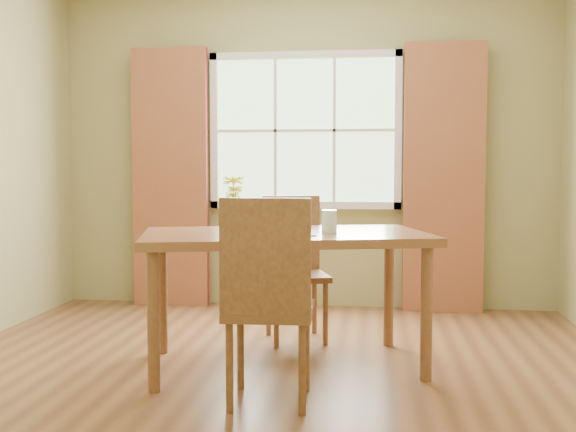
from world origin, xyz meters
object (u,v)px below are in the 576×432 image
(chair_near, at_px, (268,293))
(water_glass, at_px, (329,222))
(dining_table, at_px, (285,246))
(flower_vase, at_px, (234,198))
(croissant_sandwich, at_px, (270,221))
(chair_far, at_px, (294,260))

(chair_near, height_order, water_glass, chair_near)
(dining_table, height_order, flower_vase, flower_vase)
(water_glass, xyz_separation_m, flower_vase, (-0.59, 0.12, 0.13))
(chair_near, distance_m, water_glass, 0.81)
(croissant_sandwich, bearing_deg, chair_near, -108.55)
(dining_table, distance_m, chair_far, 0.72)
(dining_table, xyz_separation_m, flower_vase, (-0.33, 0.12, 0.28))
(water_glass, bearing_deg, chair_far, 112.16)
(chair_far, bearing_deg, chair_near, -106.22)
(dining_table, height_order, water_glass, water_glass)
(chair_far, height_order, croissant_sandwich, chair_far)
(chair_far, bearing_deg, croissant_sandwich, -110.19)
(croissant_sandwich, bearing_deg, flower_vase, 109.12)
(dining_table, height_order, croissant_sandwich, croissant_sandwich)
(chair_near, bearing_deg, croissant_sandwich, 94.95)
(dining_table, bearing_deg, chair_near, -103.81)
(flower_vase, bearing_deg, water_glass, -11.39)
(dining_table, bearing_deg, chair_far, 78.00)
(flower_vase, bearing_deg, dining_table, -19.39)
(water_glass, relative_size, flower_vase, 0.41)
(chair_near, relative_size, flower_vase, 3.16)
(croissant_sandwich, bearing_deg, chair_far, 61.50)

